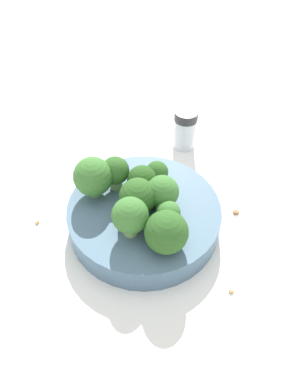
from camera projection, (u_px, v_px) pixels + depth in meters
ground_plane at (144, 225)px, 0.56m from camera, size 3.00×3.00×0.00m
bowl at (144, 216)px, 0.54m from camera, size 0.22×0.22×0.04m
broccoli_floret_0 at (142, 181)px, 0.53m from camera, size 0.04×0.04×0.05m
broccoli_floret_1 at (130, 216)px, 0.47m from camera, size 0.05×0.05×0.06m
broccoli_floret_2 at (157, 173)px, 0.55m from camera, size 0.03×0.03×0.04m
broccoli_floret_3 at (162, 193)px, 0.51m from camera, size 0.05×0.05×0.06m
broccoli_floret_4 at (117, 171)px, 0.54m from camera, size 0.04×0.04×0.05m
broccoli_floret_5 at (138, 197)px, 0.50m from camera, size 0.05×0.05×0.06m
broccoli_floret_6 at (93, 177)px, 0.52m from camera, size 0.06×0.06×0.06m
broccoli_floret_7 at (166, 232)px, 0.46m from camera, size 0.06×0.06×0.06m
broccoli_floret_8 at (170, 212)px, 0.49m from camera, size 0.03×0.03×0.04m
pepper_shaker at (185, 129)px, 0.66m from camera, size 0.04×0.04×0.07m
almond_crumb_0 at (231, 291)px, 0.48m from camera, size 0.01×0.01×0.01m
almond_crumb_1 at (236, 211)px, 0.57m from camera, size 0.01×0.01×0.01m
almond_crumb_2 at (117, 163)px, 0.65m from camera, size 0.01×0.01×0.01m
almond_crumb_3 at (37, 222)px, 0.56m from camera, size 0.01×0.01×0.01m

